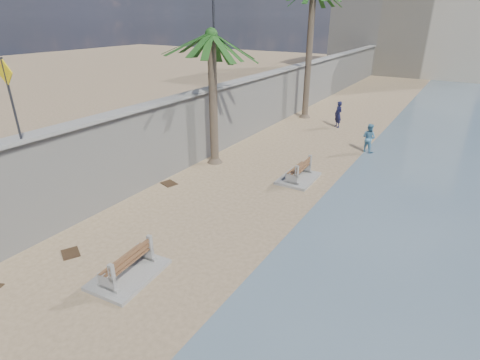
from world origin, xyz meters
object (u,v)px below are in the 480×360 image
at_px(bench_near, 127,265).
at_px(person_a, 338,113).
at_px(bench_far, 299,172).
at_px(person_b, 369,136).
at_px(palm_mid, 211,36).

xyz_separation_m(bench_near, person_a, (0.08, 18.89, 0.61)).
xyz_separation_m(bench_near, bench_far, (1.42, 9.20, -0.00)).
bearing_deg(person_b, palm_mid, 61.07).
bearing_deg(bench_far, bench_near, -98.76).
distance_m(bench_near, person_a, 18.90).
xyz_separation_m(bench_far, palm_mid, (-4.63, -0.21, 5.80)).
height_order(bench_near, person_a, person_a).
xyz_separation_m(bench_near, person_b, (3.15, 14.86, 0.50)).
bearing_deg(palm_mid, bench_far, 2.60).
bearing_deg(bench_near, person_a, 89.75).
distance_m(bench_near, palm_mid, 11.17).
height_order(bench_far, person_b, person_b).
relative_size(bench_far, person_a, 1.09).
height_order(bench_near, person_b, person_b).
distance_m(bench_far, person_b, 5.94).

